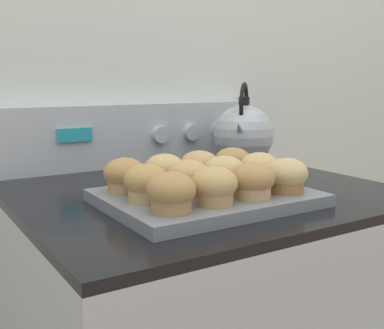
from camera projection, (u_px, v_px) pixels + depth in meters
wall_back at (122, 58)px, 1.29m from camera, size 8.00×0.05×2.40m
control_panel at (133, 135)px, 1.28m from camera, size 0.74×0.07×0.16m
muffin_pan at (206, 198)px, 0.89m from camera, size 0.37×0.29×0.02m
muffin_r0_c0 at (171, 193)px, 0.75m from camera, size 0.08×0.08×0.06m
muffin_r0_c1 at (214, 186)px, 0.80m from camera, size 0.08×0.08×0.06m
muffin_r0_c2 at (253, 181)px, 0.84m from camera, size 0.08×0.08×0.06m
muffin_r0_c3 at (287, 176)px, 0.88m from camera, size 0.08×0.08×0.06m
muffin_r1_c0 at (146, 183)px, 0.82m from camera, size 0.08×0.08×0.06m
muffin_r1_c1 at (188, 178)px, 0.87m from camera, size 0.08×0.08×0.06m
muffin_r1_c2 at (225, 173)px, 0.91m from camera, size 0.08×0.08×0.06m
muffin_r1_c3 at (259, 169)px, 0.95m from camera, size 0.08×0.08×0.06m
muffin_r2_c0 at (125, 176)px, 0.89m from camera, size 0.08×0.08×0.06m
muffin_r2_c1 at (165, 171)px, 0.93m from camera, size 0.08×0.08×0.06m
muffin_r2_c2 at (199, 167)px, 0.98m from camera, size 0.08×0.08×0.06m
muffin_r2_c3 at (233, 163)px, 1.02m from camera, size 0.08×0.08×0.06m
tea_kettle at (243, 134)px, 1.28m from camera, size 0.18×0.18×0.22m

